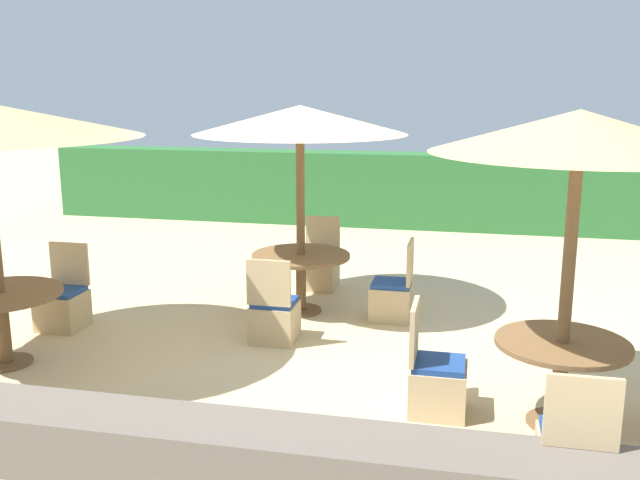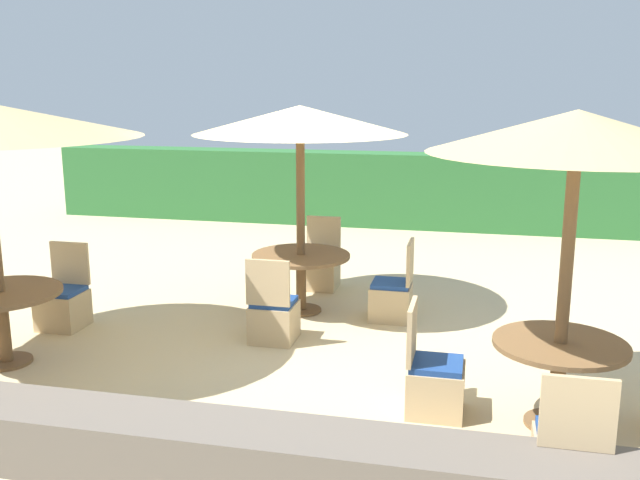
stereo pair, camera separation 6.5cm
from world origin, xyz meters
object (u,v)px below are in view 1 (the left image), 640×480
at_px(patio_chair_center_east, 392,297).
at_px(patio_chair_front_right_west, 436,382).
at_px(round_table_center, 301,265).
at_px(patio_chair_center_south, 274,317).
at_px(round_table_front_right, 561,359).
at_px(patio_chair_front_right_south, 573,459).
at_px(parasol_front_right, 579,134).
at_px(patio_chair_center_north, 320,269).
at_px(parasol_center, 300,121).
at_px(patio_chair_front_left_north, 63,305).
at_px(round_table_front_left, 1,306).

bearing_deg(patio_chair_center_east, patio_chair_front_right_west, -164.59).
relative_size(round_table_center, patio_chair_center_south, 1.24).
distance_m(round_table_front_right, patio_chair_front_right_south, 1.08).
xyz_separation_m(parasol_front_right, patio_chair_center_north, (-2.69, 3.36, -2.05)).
height_order(patio_chair_front_right_west, parasol_center, parasol_center).
relative_size(patio_chair_center_north, patio_chair_center_south, 1.00).
distance_m(patio_chair_front_right_west, patio_chair_center_north, 3.76).
xyz_separation_m(patio_chair_center_east, patio_chair_center_south, (-1.13, -0.98, 0.00)).
bearing_deg(patio_chair_center_east, round_table_front_right, -145.14).
distance_m(patio_chair_center_north, patio_chair_center_east, 1.52).
bearing_deg(parasol_front_right, parasol_center, 139.01).
distance_m(parasol_front_right, round_table_front_right, 1.77).
bearing_deg(patio_chair_front_right_west, round_table_center, -143.48).
bearing_deg(parasol_center, parasol_front_right, -40.99).
height_order(round_table_front_right, patio_chair_center_east, patio_chair_center_east).
bearing_deg(patio_chair_center_east, patio_chair_center_south, 130.74).
distance_m(round_table_front_right, round_table_center, 3.57).
xyz_separation_m(round_table_front_right, patio_chair_front_right_west, (-0.97, 0.01, -0.29)).
height_order(patio_chair_front_left_north, patio_chair_center_south, same).
relative_size(patio_chair_front_right_west, parasol_center, 0.38).
xyz_separation_m(round_table_front_right, patio_chair_center_south, (-2.73, 1.32, -0.29)).
xyz_separation_m(patio_chair_center_north, patio_chair_center_south, (-0.04, -2.04, 0.00)).
distance_m(parasol_center, patio_chair_center_south, 2.24).
distance_m(patio_chair_front_left_north, patio_chair_front_right_south, 5.60).
bearing_deg(patio_chair_front_left_north, patio_chair_center_south, -177.55).
height_order(parasol_center, patio_chair_center_south, parasol_center).
distance_m(round_table_front_right, patio_chair_center_north, 4.31).
height_order(round_table_front_right, patio_chair_front_right_west, patio_chair_front_right_west).
height_order(round_table_front_left, patio_chair_center_north, patio_chair_center_north).
height_order(parasol_front_right, patio_chair_front_right_south, parasol_front_right).
bearing_deg(round_table_front_left, round_table_front_right, -1.64).
xyz_separation_m(parasol_front_right, patio_chair_front_right_west, (-0.97, 0.01, -2.05)).
bearing_deg(round_table_front_left, round_table_center, 42.31).
bearing_deg(parasol_front_right, round_table_front_right, 0.00).
height_order(round_table_front_left, patio_chair_front_left_north, patio_chair_front_left_north).
bearing_deg(parasol_front_right, round_table_center, 139.01).
height_order(patio_chair_front_left_north, parasol_center, parasol_center).
bearing_deg(round_table_center, patio_chair_front_right_south, -51.57).
relative_size(patio_chair_front_right_south, patio_chair_center_south, 1.00).
height_order(round_table_front_left, patio_chair_front_right_west, patio_chair_front_right_west).
xyz_separation_m(patio_chair_front_right_south, round_table_center, (-2.68, 3.38, 0.31)).
bearing_deg(patio_chair_center_south, patio_chair_front_left_north, -177.55).
xyz_separation_m(round_table_center, patio_chair_center_south, (-0.04, -1.02, -0.31)).
bearing_deg(round_table_center, patio_chair_center_north, 89.70).
bearing_deg(round_table_center, patio_chair_front_left_north, -155.31).
relative_size(round_table_front_left, patio_chair_front_right_south, 1.23).
relative_size(patio_chair_front_left_north, patio_chair_center_south, 1.00).
height_order(patio_chair_center_north, patio_chair_center_south, same).
xyz_separation_m(round_table_front_left, patio_chair_front_left_north, (-0.04, 1.07, -0.33)).
bearing_deg(parasol_center, patio_chair_front_left_north, -155.31).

